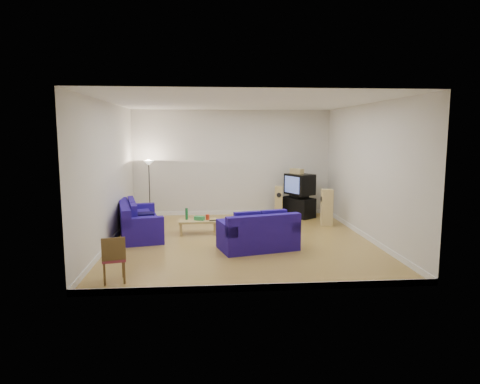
{
  "coord_description": "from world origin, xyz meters",
  "views": [
    {
      "loc": [
        -0.85,
        -9.78,
        2.54
      ],
      "look_at": [
        0.0,
        0.4,
        1.1
      ],
      "focal_mm": 32.0,
      "sensor_mm": 36.0,
      "label": 1
    }
  ],
  "objects": [
    {
      "name": "red_canister",
      "position": [
        -0.78,
        0.8,
        0.42
      ],
      "size": [
        0.1,
        0.1,
        0.13
      ],
      "primitive_type": "cylinder",
      "rotation": [
        0.0,
        0.0,
        0.04
      ],
      "color": "red",
      "rests_on": "coffee_table"
    },
    {
      "name": "bottle",
      "position": [
        -1.31,
        0.85,
        0.49
      ],
      "size": [
        0.07,
        0.07,
        0.29
      ],
      "primitive_type": "cylinder",
      "rotation": [
        0.0,
        0.0,
        -0.02
      ],
      "color": "#197233",
      "rests_on": "coffee_table"
    },
    {
      "name": "speaker_right",
      "position": [
        2.45,
        1.4,
        0.5
      ],
      "size": [
        0.32,
        0.25,
        1.01
      ],
      "rotation": [
        0.0,
        0.0,
        -1.63
      ],
      "color": "tan",
      "rests_on": "ground"
    },
    {
      "name": "floor_lamp",
      "position": [
        -2.45,
        2.7,
        1.42
      ],
      "size": [
        0.29,
        0.29,
        1.72
      ],
      "color": "black",
      "rests_on": "ground"
    },
    {
      "name": "dining_chair",
      "position": [
        -2.39,
        -2.66,
        0.45
      ],
      "size": [
        0.47,
        0.47,
        0.81
      ],
      "rotation": [
        0.0,
        0.0,
        0.24
      ],
      "color": "brown",
      "rests_on": "ground"
    },
    {
      "name": "speaker_left",
      "position": [
        1.35,
        2.7,
        0.47
      ],
      "size": [
        0.25,
        0.31,
        0.94
      ],
      "rotation": [
        0.0,
        0.0,
        -0.11
      ],
      "color": "tan",
      "rests_on": "ground"
    },
    {
      "name": "av_receiver",
      "position": [
        1.98,
        2.74,
        0.64
      ],
      "size": [
        0.54,
        0.59,
        0.11
      ],
      "primitive_type": "cube",
      "rotation": [
        0.0,
        0.0,
        -1.2
      ],
      "color": "black",
      "rests_on": "tv_stand"
    },
    {
      "name": "tv_stand",
      "position": [
        1.95,
        2.7,
        0.29
      ],
      "size": [
        0.99,
        1.08,
        0.58
      ],
      "primitive_type": "cube",
      "rotation": [
        0.0,
        0.0,
        -0.94
      ],
      "color": "black",
      "rests_on": "ground"
    },
    {
      "name": "sofa_three_seat",
      "position": [
        -2.51,
        0.68,
        0.31
      ],
      "size": [
        1.37,
        2.28,
        0.82
      ],
      "rotation": [
        0.0,
        0.0,
        -1.35
      ],
      "color": "#1C105D",
      "rests_on": "ground"
    },
    {
      "name": "coffee_table",
      "position": [
        -1.02,
        0.77,
        0.3
      ],
      "size": [
        0.98,
        0.52,
        0.35
      ],
      "rotation": [
        0.0,
        0.0,
        0.04
      ],
      "color": "tan",
      "rests_on": "ground"
    },
    {
      "name": "remote",
      "position": [
        -0.67,
        0.65,
        0.36
      ],
      "size": [
        0.17,
        0.1,
        0.02
      ],
      "primitive_type": "cube",
      "rotation": [
        0.0,
        0.0,
        0.34
      ],
      "color": "black",
      "rests_on": "coffee_table"
    },
    {
      "name": "centre_speaker",
      "position": [
        1.89,
        2.72,
        1.38
      ],
      "size": [
        0.38,
        0.45,
        0.15
      ],
      "primitive_type": "cube",
      "rotation": [
        0.0,
        0.0,
        -0.97
      ],
      "color": "tan",
      "rests_on": "television"
    },
    {
      "name": "tissue_box",
      "position": [
        -0.99,
        0.76,
        0.4
      ],
      "size": [
        0.27,
        0.21,
        0.1
      ],
      "primitive_type": "cube",
      "rotation": [
        0.0,
        0.0,
        -0.38
      ],
      "color": "green",
      "rests_on": "coffee_table"
    },
    {
      "name": "television",
      "position": [
        1.96,
        2.64,
        1.0
      ],
      "size": [
        0.88,
        0.97,
        0.61
      ],
      "rotation": [
        0.0,
        0.0,
        -1.07
      ],
      "color": "black",
      "rests_on": "av_receiver"
    },
    {
      "name": "room",
      "position": [
        0.0,
        0.0,
        1.54
      ],
      "size": [
        6.01,
        6.51,
        3.21
      ],
      "color": "olive",
      "rests_on": "ground"
    },
    {
      "name": "sofa_loveseat",
      "position": [
        0.31,
        -0.8,
        0.31
      ],
      "size": [
        1.81,
        1.29,
        0.82
      ],
      "rotation": [
        0.0,
        0.0,
        0.25
      ],
      "color": "#1C105D",
      "rests_on": "ground"
    }
  ]
}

